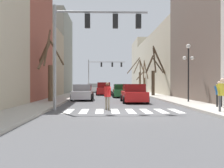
{
  "coord_description": "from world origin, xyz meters",
  "views": [
    {
      "loc": [
        -1.11,
        -14.11,
        1.61
      ],
      "look_at": [
        -0.03,
        19.84,
        1.55
      ],
      "focal_mm": 42.0,
      "sensor_mm": 36.0,
      "label": 1
    }
  ],
  "objects_px": {
    "car_parked_left_far": "(134,94)",
    "street_tree_right_near": "(155,72)",
    "car_parked_right_near": "(93,88)",
    "pedestrian_waiting_at_curb": "(219,92)",
    "car_parked_right_mid": "(120,89)",
    "pedestrian_on_left_sidewalk": "(107,94)",
    "street_tree_right_mid": "(139,75)",
    "car_at_intersection": "(121,91)",
    "car_driving_away_lane": "(104,89)",
    "car_parked_right_far": "(83,93)",
    "street_tree_right_far": "(144,80)",
    "street_tree_left_far": "(49,71)",
    "pedestrian_on_right_sidewalk": "(222,92)",
    "traffic_signal_near": "(89,33)",
    "street_lamp_right_corner": "(188,61)",
    "traffic_signal_far": "(102,68)"
  },
  "relations": [
    {
      "from": "street_tree_right_far",
      "to": "street_tree_left_far",
      "type": "bearing_deg",
      "value": -118.1
    },
    {
      "from": "street_tree_right_far",
      "to": "pedestrian_on_right_sidewalk",
      "type": "bearing_deg",
      "value": -90.79
    },
    {
      "from": "car_parked_right_near",
      "to": "street_tree_left_far",
      "type": "distance_m",
      "value": 26.94
    },
    {
      "from": "street_lamp_right_corner",
      "to": "pedestrian_on_left_sidewalk",
      "type": "relative_size",
      "value": 2.76
    },
    {
      "from": "traffic_signal_far",
      "to": "street_lamp_right_corner",
      "type": "bearing_deg",
      "value": -76.68
    },
    {
      "from": "pedestrian_on_left_sidewalk",
      "to": "pedestrian_waiting_at_curb",
      "type": "relative_size",
      "value": 1.05
    },
    {
      "from": "pedestrian_waiting_at_curb",
      "to": "street_lamp_right_corner",
      "type": "bearing_deg",
      "value": 91.55
    },
    {
      "from": "car_parked_left_far",
      "to": "street_tree_right_near",
      "type": "xyz_separation_m",
      "value": [
        3.84,
        10.29,
        2.34
      ]
    },
    {
      "from": "pedestrian_on_right_sidewalk",
      "to": "street_tree_left_far",
      "type": "height_order",
      "value": "street_tree_left_far"
    },
    {
      "from": "car_parked_right_near",
      "to": "pedestrian_on_right_sidewalk",
      "type": "distance_m",
      "value": 36.0
    },
    {
      "from": "traffic_signal_near",
      "to": "street_tree_left_far",
      "type": "height_order",
      "value": "traffic_signal_near"
    },
    {
      "from": "pedestrian_on_right_sidewalk",
      "to": "street_tree_right_mid",
      "type": "bearing_deg",
      "value": 83.74
    },
    {
      "from": "car_parked_right_far",
      "to": "car_at_intersection",
      "type": "bearing_deg",
      "value": -37.82
    },
    {
      "from": "street_tree_right_far",
      "to": "street_tree_right_mid",
      "type": "bearing_deg",
      "value": 88.79
    },
    {
      "from": "pedestrian_on_right_sidewalk",
      "to": "traffic_signal_far",
      "type": "bearing_deg",
      "value": 94.4
    },
    {
      "from": "car_parked_right_mid",
      "to": "pedestrian_on_left_sidewalk",
      "type": "bearing_deg",
      "value": 174.99
    },
    {
      "from": "traffic_signal_far",
      "to": "car_parked_right_far",
      "type": "distance_m",
      "value": 25.94
    },
    {
      "from": "street_lamp_right_corner",
      "to": "car_parked_right_far",
      "type": "xyz_separation_m",
      "value": [
        -8.91,
        4.55,
        -2.71
      ]
    },
    {
      "from": "traffic_signal_near",
      "to": "car_parked_right_mid",
      "type": "distance_m",
      "value": 30.66
    },
    {
      "from": "pedestrian_waiting_at_curb",
      "to": "street_tree_left_far",
      "type": "height_order",
      "value": "street_tree_left_far"
    },
    {
      "from": "street_tree_right_mid",
      "to": "street_tree_right_far",
      "type": "height_order",
      "value": "street_tree_right_mid"
    },
    {
      "from": "car_parked_left_far",
      "to": "pedestrian_waiting_at_curb",
      "type": "relative_size",
      "value": 2.96
    },
    {
      "from": "car_parked_right_mid",
      "to": "street_tree_right_mid",
      "type": "bearing_deg",
      "value": -48.56
    },
    {
      "from": "traffic_signal_near",
      "to": "pedestrian_waiting_at_curb",
      "type": "distance_m",
      "value": 8.89
    },
    {
      "from": "car_parked_right_mid",
      "to": "pedestrian_on_left_sidewalk",
      "type": "distance_m",
      "value": 30.2
    },
    {
      "from": "car_parked_right_far",
      "to": "street_tree_right_mid",
      "type": "bearing_deg",
      "value": -20.25
    },
    {
      "from": "car_parked_left_far",
      "to": "street_tree_left_far",
      "type": "distance_m",
      "value": 7.38
    },
    {
      "from": "street_tree_left_far",
      "to": "street_tree_right_far",
      "type": "bearing_deg",
      "value": 61.9
    },
    {
      "from": "street_tree_left_far",
      "to": "street_tree_right_far",
      "type": "xyz_separation_m",
      "value": [
        11.16,
        20.89,
        -0.41
      ]
    },
    {
      "from": "car_parked_right_mid",
      "to": "car_parked_right_far",
      "type": "height_order",
      "value": "car_parked_right_mid"
    },
    {
      "from": "car_parked_left_far",
      "to": "car_parked_right_near",
      "type": "bearing_deg",
      "value": 9.93
    },
    {
      "from": "car_parked_right_near",
      "to": "pedestrian_on_left_sidewalk",
      "type": "relative_size",
      "value": 2.73
    },
    {
      "from": "car_parked_right_mid",
      "to": "car_parked_right_far",
      "type": "bearing_deg",
      "value": 166.49
    },
    {
      "from": "traffic_signal_near",
      "to": "street_lamp_right_corner",
      "type": "height_order",
      "value": "traffic_signal_near"
    },
    {
      "from": "street_lamp_right_corner",
      "to": "car_parked_left_far",
      "type": "xyz_separation_m",
      "value": [
        -4.29,
        1.34,
        -2.69
      ]
    },
    {
      "from": "pedestrian_on_left_sidewalk",
      "to": "street_tree_right_near",
      "type": "bearing_deg",
      "value": -51.28
    },
    {
      "from": "car_parked_left_far",
      "to": "car_parked_right_near",
      "type": "xyz_separation_m",
      "value": [
        -4.59,
        26.22,
        0.02
      ]
    },
    {
      "from": "street_tree_left_far",
      "to": "traffic_signal_far",
      "type": "bearing_deg",
      "value": 81.73
    },
    {
      "from": "car_parked_right_near",
      "to": "pedestrian_waiting_at_curb",
      "type": "xyz_separation_m",
      "value": [
        9.27,
        -32.35,
        0.34
      ]
    },
    {
      "from": "car_at_intersection",
      "to": "car_driving_away_lane",
      "type": "relative_size",
      "value": 1.05
    },
    {
      "from": "street_lamp_right_corner",
      "to": "pedestrian_waiting_at_curb",
      "type": "distance_m",
      "value": 5.34
    },
    {
      "from": "car_at_intersection",
      "to": "street_tree_right_far",
      "type": "height_order",
      "value": "street_tree_right_far"
    },
    {
      "from": "street_tree_right_near",
      "to": "street_tree_right_far",
      "type": "distance_m",
      "value": 10.1
    },
    {
      "from": "street_tree_right_mid",
      "to": "street_tree_right_near",
      "type": "bearing_deg",
      "value": -91.21
    },
    {
      "from": "car_driving_away_lane",
      "to": "car_parked_right_mid",
      "type": "bearing_deg",
      "value": 162.94
    },
    {
      "from": "car_driving_away_lane",
      "to": "street_tree_left_far",
      "type": "bearing_deg",
      "value": -16.98
    },
    {
      "from": "pedestrian_on_right_sidewalk",
      "to": "car_at_intersection",
      "type": "bearing_deg",
      "value": 98.28
    },
    {
      "from": "car_parked_right_mid",
      "to": "street_tree_right_near",
      "type": "xyz_separation_m",
      "value": [
        3.55,
        -13.36,
        2.36
      ]
    },
    {
      "from": "traffic_signal_far",
      "to": "street_tree_right_near",
      "type": "bearing_deg",
      "value": -70.14
    },
    {
      "from": "car_parked_right_far",
      "to": "pedestrian_on_left_sidewalk",
      "type": "relative_size",
      "value": 2.72
    }
  ]
}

